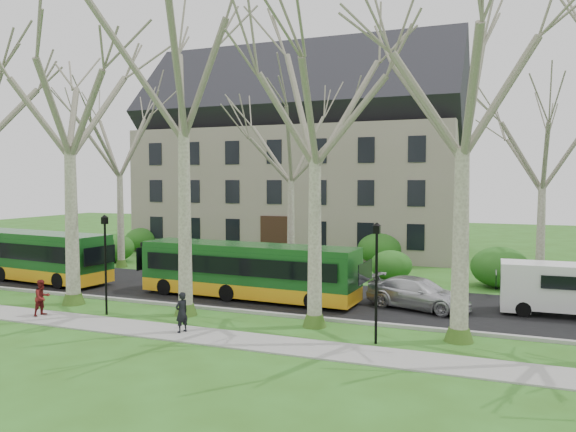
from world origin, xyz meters
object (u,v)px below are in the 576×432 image
object	(u,v)px
van_a	(564,290)
pedestrian_b	(42,298)
bus_lead	(25,255)
bus_follow	(248,270)
sedan	(418,293)
pedestrian_a	(182,312)

from	to	relation	value
van_a	pedestrian_b	bearing A→B (deg)	-160.00
bus_lead	bus_follow	bearing A→B (deg)	6.25
bus_follow	van_a	bearing A→B (deg)	9.83
bus_follow	pedestrian_b	bearing A→B (deg)	-133.42
van_a	pedestrian_b	xyz separation A→B (m)	(-20.99, -8.23, -0.34)
bus_follow	van_a	world-z (taller)	bus_follow
bus_follow	van_a	distance (m)	14.36
sedan	pedestrian_a	distance (m)	10.79
bus_lead	pedestrian_a	xyz separation A→B (m)	(14.79, -6.51, -0.68)
van_a	bus_follow	bearing A→B (deg)	-174.35
sedan	bus_follow	bearing A→B (deg)	112.72
bus_lead	van_a	xyz separation A→B (m)	(28.71, 1.82, -0.34)
pedestrian_b	van_a	bearing A→B (deg)	-61.13
bus_lead	sedan	size ratio (longest dim) A/B	2.43
pedestrian_a	pedestrian_b	size ratio (longest dim) A/B	1.00
bus_lead	van_a	world-z (taller)	bus_lead
van_a	pedestrian_a	distance (m)	16.22
pedestrian_a	pedestrian_b	distance (m)	7.07
bus_follow	pedestrian_a	distance (m)	6.60
sedan	van_a	world-z (taller)	van_a
bus_follow	sedan	distance (m)	8.26
bus_lead	van_a	size ratio (longest dim) A/B	2.27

